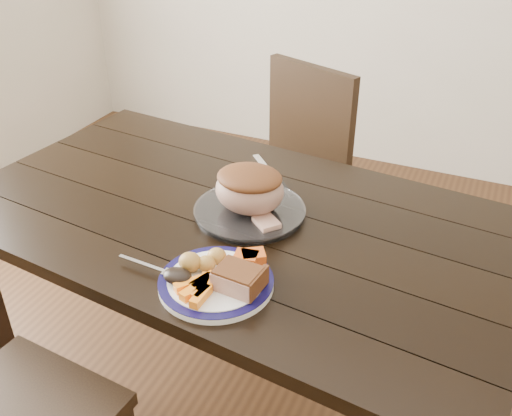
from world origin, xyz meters
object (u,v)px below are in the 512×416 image
at_px(roast_joint, 250,190).
at_px(fork, 154,268).
at_px(carving_knife, 280,183).
at_px(dinner_plate, 216,283).
at_px(pork_slice, 238,279).
at_px(serving_platter, 250,212).
at_px(dining_table, 234,241).
at_px(chair_far, 290,169).

bearing_deg(roast_joint, fork, -105.92).
bearing_deg(carving_knife, dinner_plate, -38.70).
xyz_separation_m(dinner_plate, carving_knife, (-0.05, 0.51, -0.00)).
bearing_deg(pork_slice, serving_platter, 110.30).
height_order(dinner_plate, pork_slice, pork_slice).
bearing_deg(serving_platter, dining_table, -162.67).
relative_size(dining_table, pork_slice, 16.53).
relative_size(pork_slice, fork, 0.57).
bearing_deg(chair_far, dinner_plate, 122.05).
xyz_separation_m(dinner_plate, roast_joint, (-0.06, 0.32, 0.07)).
bearing_deg(dinner_plate, carving_knife, 95.21).
relative_size(serving_platter, carving_knife, 1.25).
bearing_deg(fork, pork_slice, 8.80).
xyz_separation_m(dining_table, serving_platter, (0.05, 0.01, 0.10)).
height_order(fork, carving_knife, fork).
bearing_deg(fork, roast_joint, 77.71).
bearing_deg(dining_table, fork, -99.05).
xyz_separation_m(dinner_plate, fork, (-0.16, -0.02, 0.01)).
bearing_deg(roast_joint, dining_table, -162.67).
distance_m(dinner_plate, roast_joint, 0.33).
bearing_deg(pork_slice, fork, -174.83).
distance_m(dining_table, carving_knife, 0.24).
bearing_deg(serving_platter, fork, -105.92).
bearing_deg(dining_table, carving_knife, 74.57).
height_order(roast_joint, carving_knife, roast_joint).
height_order(serving_platter, pork_slice, pork_slice).
height_order(dining_table, roast_joint, roast_joint).
height_order(dining_table, serving_platter, serving_platter).
distance_m(dining_table, serving_platter, 0.11).
bearing_deg(dining_table, roast_joint, 17.33).
bearing_deg(dining_table, pork_slice, -61.90).
xyz_separation_m(pork_slice, fork, (-0.22, -0.02, -0.02)).
distance_m(dining_table, fork, 0.35).
relative_size(chair_far, fork, 5.22).
height_order(serving_platter, fork, fork).
bearing_deg(roast_joint, dinner_plate, -79.52).
bearing_deg(fork, serving_platter, 77.71).
xyz_separation_m(serving_platter, fork, (-0.10, -0.34, 0.01)).
bearing_deg(chair_far, fork, 113.49).
bearing_deg(chair_far, carving_knife, 127.72).
height_order(chair_far, roast_joint, chair_far).
xyz_separation_m(chair_far, fork, (0.05, -1.06, 0.25)).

